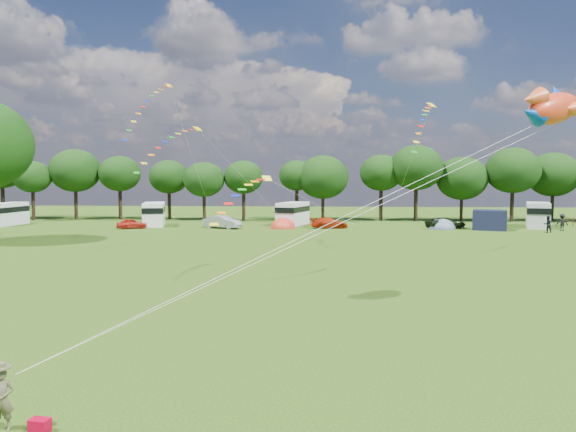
# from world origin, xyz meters

# --- Properties ---
(ground_plane) EXTENTS (180.00, 180.00, 0.00)m
(ground_plane) POSITION_xyz_m (0.00, 0.00, 0.00)
(ground_plane) COLOR black
(ground_plane) RESTS_ON ground
(tree_line) EXTENTS (102.98, 10.98, 10.27)m
(tree_line) POSITION_xyz_m (5.30, 54.99, 6.35)
(tree_line) COLOR black
(tree_line) RESTS_ON ground
(car_a) EXTENTS (3.81, 2.67, 1.18)m
(car_a) POSITION_xyz_m (-20.43, 41.79, 0.59)
(car_a) COLOR red
(car_a) RESTS_ON ground
(car_b) EXTENTS (4.56, 3.11, 1.51)m
(car_b) POSITION_xyz_m (-9.97, 42.87, 0.76)
(car_b) COLOR gray
(car_b) RESTS_ON ground
(car_c) EXTENTS (4.45, 2.51, 1.26)m
(car_c) POSITION_xyz_m (2.46, 43.87, 0.63)
(car_c) COLOR #AC2707
(car_c) RESTS_ON ground
(car_d) EXTENTS (5.17, 3.59, 1.29)m
(car_d) POSITION_xyz_m (16.10, 44.51, 0.64)
(car_d) COLOR black
(car_d) RESTS_ON ground
(campervan_a) EXTENTS (2.85, 5.86, 2.79)m
(campervan_a) POSITION_xyz_m (-37.54, 45.52, 1.50)
(campervan_a) COLOR silver
(campervan_a) RESTS_ON ground
(campervan_b) EXTENTS (3.75, 6.21, 2.84)m
(campervan_b) POSITION_xyz_m (-18.97, 45.71, 1.53)
(campervan_b) COLOR white
(campervan_b) RESTS_ON ground
(campervan_c) EXTENTS (4.11, 6.27, 2.84)m
(campervan_c) POSITION_xyz_m (-2.00, 47.74, 1.53)
(campervan_c) COLOR silver
(campervan_c) RESTS_ON ground
(campervan_d) EXTENTS (4.31, 6.53, 2.96)m
(campervan_d) POSITION_xyz_m (27.32, 46.65, 1.59)
(campervan_d) COLOR silver
(campervan_d) RESTS_ON ground
(tent_orange) EXTENTS (3.04, 3.33, 2.38)m
(tent_orange) POSITION_xyz_m (-2.93, 43.63, 0.02)
(tent_orange) COLOR red
(tent_orange) RESTS_ON ground
(tent_greyblue) EXTENTS (3.17, 3.47, 2.36)m
(tent_greyblue) POSITION_xyz_m (15.53, 43.97, 0.02)
(tent_greyblue) COLOR #4E5E70
(tent_greyblue) RESTS_ON ground
(awning_navy) EXTENTS (4.36, 3.93, 2.26)m
(awning_navy) POSITION_xyz_m (20.71, 43.06, 1.13)
(awning_navy) COLOR black
(awning_navy) RESTS_ON ground
(kite_flyer) EXTENTS (0.61, 0.45, 1.52)m
(kite_flyer) POSITION_xyz_m (-5.79, -9.07, 0.76)
(kite_flyer) COLOR brown
(kite_flyer) RESTS_ON ground
(kite_bag) EXTENTS (0.50, 0.37, 0.33)m
(kite_bag) POSITION_xyz_m (-4.85, -9.12, 0.16)
(kite_bag) COLOR #A7001F
(kite_bag) RESTS_ON ground
(fish_kite) EXTENTS (3.60, 2.98, 2.00)m
(fish_kite) POSITION_xyz_m (11.25, 2.43, 8.95)
(fish_kite) COLOR red
(fish_kite) RESTS_ON ground
(streamer_kite_a) EXTENTS (3.30, 5.58, 5.75)m
(streamer_kite_a) POSITION_xyz_m (-14.12, 29.69, 12.92)
(streamer_kite_a) COLOR #F4B100
(streamer_kite_a) RESTS_ON ground
(streamer_kite_b) EXTENTS (4.24, 4.72, 3.80)m
(streamer_kite_b) POSITION_xyz_m (-9.76, 21.19, 8.81)
(streamer_kite_b) COLOR #DEC800
(streamer_kite_b) RESTS_ON ground
(streamer_kite_c) EXTENTS (3.15, 4.87, 2.79)m
(streamer_kite_c) POSITION_xyz_m (-2.71, 11.56, 5.23)
(streamer_kite_c) COLOR #F8FA2F
(streamer_kite_c) RESTS_ON ground
(walker_a) EXTENTS (0.93, 0.62, 1.83)m
(walker_a) POSITION_xyz_m (25.91, 40.02, 0.91)
(walker_a) COLOR black
(walker_a) RESTS_ON ground
(walker_b) EXTENTS (1.31, 0.75, 1.92)m
(walker_b) POSITION_xyz_m (28.33, 42.20, 0.96)
(walker_b) COLOR black
(walker_b) RESTS_ON ground
(streamer_kite_d) EXTENTS (2.77, 5.17, 4.32)m
(streamer_kite_d) POSITION_xyz_m (9.81, 23.55, 10.65)
(streamer_kite_d) COLOR yellow
(streamer_kite_d) RESTS_ON ground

